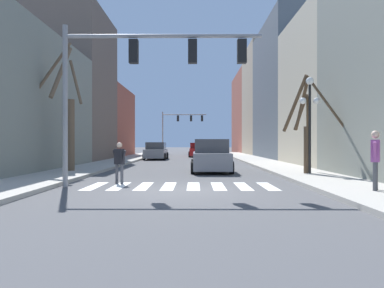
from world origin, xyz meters
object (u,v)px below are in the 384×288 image
Objects in this scene: traffic_signal_near at (140,66)px; traffic_signal_far at (179,123)px; pedestrian_on_left_sidewalk at (119,159)px; street_tree_right_mid at (305,125)px; street_lamp_right_corner at (310,105)px; car_parked_left_mid at (211,157)px; car_parked_left_near at (156,151)px; pedestrian_near_right_corner at (375,155)px; car_parked_right_mid at (197,150)px; street_tree_right_far at (68,117)px.

traffic_signal_far reaches higher than traffic_signal_near.
street_tree_right_mid is at bearing -121.61° from pedestrian_on_left_sidewalk.
street_lamp_right_corner is 5.92m from car_parked_left_mid.
traffic_signal_near is 22.59m from car_parked_left_near.
pedestrian_near_right_corner is at bearing -89.33° from street_lamp_right_corner.
traffic_signal_near is 8.49m from street_lamp_right_corner.
traffic_signal_far is 43.12m from pedestrian_near_right_corner.
street_tree_right_mid reaches higher than car_parked_right_mid.
car_parked_right_mid is at bearing 1.57° from car_parked_left_mid.
street_tree_right_far is (-4.55, 5.70, -1.39)m from traffic_signal_near.
traffic_signal_near is 1.51× the size of street_tree_right_mid.
street_lamp_right_corner is at bearing 29.78° from pedestrian_near_right_corner.
street_tree_right_far reaches higher than car_parked_left_mid.
street_lamp_right_corner is 0.96× the size of street_tree_right_mid.
pedestrian_near_right_corner is 0.38× the size of street_tree_right_mid.
street_tree_right_mid is (7.22, 4.66, -1.89)m from traffic_signal_near.
car_parked_left_mid is at bearing 55.64° from pedestrian_near_right_corner.
traffic_signal_near is at bearing 158.47° from car_parked_left_mid.
car_parked_right_mid is (2.22, 28.94, -3.56)m from traffic_signal_near.
pedestrian_on_left_sidewalk is at bearing -155.86° from street_tree_right_mid.
traffic_signal_near is 4.44× the size of pedestrian_on_left_sidewalk.
pedestrian_on_left_sidewalk is at bearing 133.83° from traffic_signal_near.
car_parked_left_near is (-1.76, 22.24, -3.54)m from traffic_signal_near.
street_tree_right_mid is (7.55, -35.65, -2.06)m from traffic_signal_far.
car_parked_left_mid is 0.73× the size of street_tree_right_far.
car_parked_left_near reaches higher than pedestrian_on_left_sidewalk.
pedestrian_near_right_corner is (9.14, -24.24, 0.45)m from car_parked_left_near.
traffic_signal_far is at bearing 83.04° from street_tree_right_far.
street_tree_right_far reaches higher than car_parked_right_mid.
car_parked_left_mid is 7.80m from street_tree_right_far.
car_parked_left_mid is at bearing -178.43° from car_parked_right_mid.
car_parked_right_mid is 28.12m from pedestrian_on_left_sidewalk.
traffic_signal_near is at bearing -89.53° from traffic_signal_far.
car_parked_left_mid is 21.80m from car_parked_right_mid.
pedestrian_near_right_corner is at bearing -153.47° from car_parked_left_mid.
street_tree_right_far is at bearing 170.42° from car_parked_left_near.
pedestrian_near_right_corner reaches higher than car_parked_left_mid.
car_parked_left_mid is 10.22m from pedestrian_near_right_corner.
street_tree_right_far is at bearing 128.60° from traffic_signal_near.
car_parked_left_near is 1.01× the size of car_parked_left_mid.
car_parked_left_mid is at bearing 68.47° from traffic_signal_near.
car_parked_right_mid is at bearing -77.36° from traffic_signal_far.
car_parked_left_mid reaches higher than car_parked_left_near.
street_tree_right_far reaches higher than pedestrian_near_right_corner.
street_lamp_right_corner is at bearing -78.06° from traffic_signal_far.
pedestrian_on_left_sidewalk is (-8.26, -3.20, -2.38)m from street_lamp_right_corner.
street_tree_right_far is at bearing 174.94° from street_tree_right_mid.
traffic_signal_near is at bearing -147.15° from street_tree_right_mid.
traffic_signal_far is at bearing 101.96° from street_tree_right_mid.
traffic_signal_near reaches higher than pedestrian_on_left_sidewalk.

